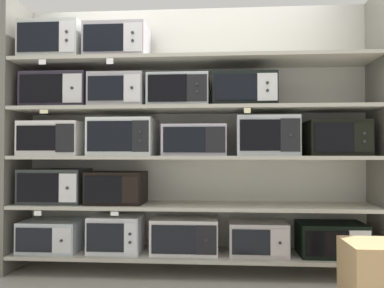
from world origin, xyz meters
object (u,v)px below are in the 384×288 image
object	(u,v)px
microwave_1	(116,233)
microwave_13	(120,92)
microwave_15	(244,91)
microwave_3	(258,238)
microwave_5	(55,186)
microwave_6	(117,188)
microwave_11	(336,138)
microwave_14	(179,92)
microwave_16	(56,44)
microwave_4	(331,239)
microwave_12	(58,91)
shipping_carton	(378,278)
microwave_8	(123,137)
microwave_7	(55,139)
microwave_10	(266,136)
microwave_0	(53,235)
microwave_9	(195,140)
microwave_2	(185,235)
microwave_17	(118,44)

from	to	relation	value
microwave_1	microwave_13	bearing A→B (deg)	0.51
microwave_15	microwave_13	bearing A→B (deg)	179.99
microwave_3	microwave_5	xyz separation A→B (m)	(-1.76, -0.00, 0.43)
microwave_6	microwave_11	world-z (taller)	microwave_11
microwave_11	microwave_13	distance (m)	1.89
microwave_14	microwave_16	distance (m)	1.18
microwave_4	microwave_16	distance (m)	2.91
microwave_12	shipping_carton	xyz separation A→B (m)	(2.42, -0.77, -1.33)
microwave_8	microwave_5	bearing A→B (deg)	-179.99
microwave_7	microwave_10	xyz separation A→B (m)	(1.84, -0.00, 0.02)
microwave_3	microwave_13	distance (m)	1.72
microwave_11	microwave_13	bearing A→B (deg)	179.99
microwave_6	microwave_12	world-z (taller)	microwave_12
microwave_8	shipping_carton	xyz separation A→B (m)	(1.83, -0.77, -0.93)
microwave_4	microwave_10	size ratio (longest dim) A/B	1.06
microwave_3	microwave_7	bearing A→B (deg)	180.00
microwave_0	microwave_4	bearing A→B (deg)	0.00
microwave_0	microwave_13	distance (m)	1.38
microwave_6	microwave_8	bearing A→B (deg)	0.06
microwave_6	microwave_13	world-z (taller)	microwave_13
microwave_11	microwave_15	xyz separation A→B (m)	(-0.76, 0.00, 0.41)
microwave_8	microwave_9	size ratio (longest dim) A/B	1.01
microwave_14	microwave_15	size ratio (longest dim) A/B	0.97
microwave_2	microwave_15	bearing A→B (deg)	0.02
microwave_6	microwave_8	xyz separation A→B (m)	(0.06, 0.00, 0.44)
microwave_4	microwave_13	world-z (taller)	microwave_13
microwave_7	microwave_15	distance (m)	1.70
microwave_3	microwave_7	world-z (taller)	microwave_7
microwave_1	microwave_14	xyz separation A→B (m)	(0.55, -0.00, 1.22)
microwave_13	microwave_16	distance (m)	0.72
microwave_12	microwave_14	bearing A→B (deg)	-0.01
microwave_4	microwave_11	world-z (taller)	microwave_11
microwave_2	shipping_carton	xyz separation A→B (m)	(1.29, -0.77, -0.09)
microwave_5	microwave_11	size ratio (longest dim) A/B	1.11
microwave_8	microwave_13	xyz separation A→B (m)	(-0.04, 0.00, 0.40)
microwave_4	microwave_8	xyz separation A→B (m)	(-1.76, -0.00, 0.85)
microwave_16	microwave_17	distance (m)	0.56
microwave_5	shipping_carton	bearing A→B (deg)	-17.60
microwave_4	shipping_carton	xyz separation A→B (m)	(0.07, -0.77, -0.08)
microwave_10	microwave_2	bearing A→B (deg)	-179.99
microwave_8	microwave_17	world-z (taller)	microwave_17
microwave_11	microwave_16	bearing A→B (deg)	180.00
microwave_1	microwave_17	xyz separation A→B (m)	(0.01, 0.00, 1.65)
microwave_17	shipping_carton	bearing A→B (deg)	-22.32
microwave_13	microwave_0	bearing A→B (deg)	-179.99
microwave_7	microwave_0	bearing A→B (deg)	-178.88
microwave_0	microwave_14	size ratio (longest dim) A/B	0.98
microwave_9	microwave_15	xyz separation A→B (m)	(0.42, 0.00, 0.42)
microwave_12	microwave_17	size ratio (longest dim) A/B	1.09
microwave_13	microwave_6	bearing A→B (deg)	-179.05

